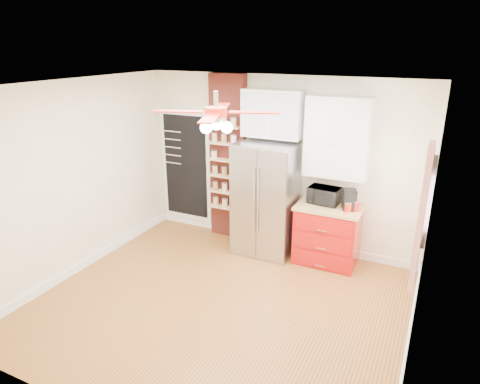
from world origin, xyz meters
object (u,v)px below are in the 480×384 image
at_px(fridge, 266,199).
at_px(toaster_oven, 324,195).
at_px(red_cabinet, 327,234).
at_px(coffee_maker, 349,200).
at_px(pantry_jar_oats, 214,155).
at_px(canister_left, 348,208).
at_px(ceiling_fan, 216,112).

height_order(fridge, toaster_oven, fridge).
distance_m(red_cabinet, coffee_maker, 0.66).
bearing_deg(toaster_oven, pantry_jar_oats, -175.49).
height_order(red_cabinet, canister_left, canister_left).
bearing_deg(toaster_oven, red_cabinet, -29.26).
distance_m(red_cabinet, toaster_oven, 0.59).
relative_size(fridge, toaster_oven, 3.92).
bearing_deg(red_cabinet, canister_left, -21.28).
distance_m(fridge, canister_left, 1.26).
bearing_deg(canister_left, toaster_oven, 154.81).
bearing_deg(fridge, toaster_oven, 8.20).
distance_m(ceiling_fan, canister_left, 2.46).
xyz_separation_m(ceiling_fan, coffee_maker, (1.20, 1.67, -1.38)).
bearing_deg(ceiling_fan, fridge, 91.76).
xyz_separation_m(canister_left, pantry_jar_oats, (-2.23, 0.20, 0.47)).
height_order(ceiling_fan, toaster_oven, ceiling_fan).
height_order(fridge, canister_left, fridge).
height_order(toaster_oven, canister_left, toaster_oven).
height_order(ceiling_fan, pantry_jar_oats, ceiling_fan).
bearing_deg(coffee_maker, red_cabinet, 156.31).
relative_size(red_cabinet, canister_left, 7.62).
bearing_deg(coffee_maker, fridge, 160.50).
xyz_separation_m(fridge, red_cabinet, (0.97, 0.05, -0.42)).
height_order(red_cabinet, pantry_jar_oats, pantry_jar_oats).
relative_size(canister_left, pantry_jar_oats, 1.08).
height_order(ceiling_fan, canister_left, ceiling_fan).
distance_m(ceiling_fan, pantry_jar_oats, 2.27).
height_order(red_cabinet, coffee_maker, coffee_maker).
distance_m(ceiling_fan, toaster_oven, 2.39).
bearing_deg(ceiling_fan, pantry_jar_oats, 120.17).
xyz_separation_m(red_cabinet, toaster_oven, (-0.11, 0.07, 0.57)).
distance_m(red_cabinet, ceiling_fan, 2.75).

